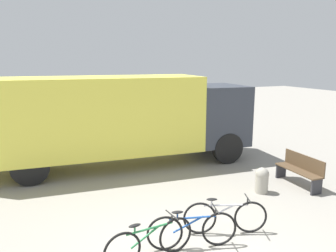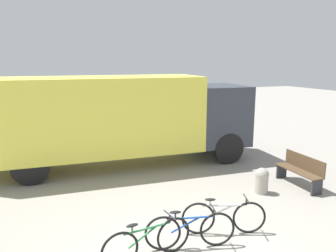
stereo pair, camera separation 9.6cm
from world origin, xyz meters
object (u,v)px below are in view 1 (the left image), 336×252
object	(u,v)px
bicycle_near	(150,242)
delivery_truck	(117,116)
bicycle_middle	(192,230)
park_bench	(300,169)
bicycle_far	(225,217)
bollard_near_bench	(262,179)

from	to	relation	value
bicycle_near	delivery_truck	bearing A→B (deg)	74.46
bicycle_middle	park_bench	bearing A→B (deg)	35.25
delivery_truck	bicycle_far	world-z (taller)	delivery_truck
bicycle_middle	bicycle_far	xyz separation A→B (m)	(0.86, 0.20, 0.00)
delivery_truck	bollard_near_bench	bearing A→B (deg)	-47.89
bicycle_far	park_bench	bearing A→B (deg)	43.15
park_bench	bicycle_far	xyz separation A→B (m)	(-3.39, -1.37, -0.10)
bicycle_near	bicycle_middle	size ratio (longest dim) A/B	1.03
delivery_truck	bicycle_near	distance (m)	5.64
bicycle_near	bicycle_far	size ratio (longest dim) A/B	1.06
bicycle_far	bicycle_middle	bearing A→B (deg)	-145.65
bicycle_middle	bicycle_near	bearing A→B (deg)	-161.48
bollard_near_bench	park_bench	bearing A→B (deg)	-0.16
park_bench	bollard_near_bench	distance (m)	1.34
bicycle_far	bollard_near_bench	xyz separation A→B (m)	(2.06, 1.37, 0.01)
park_bench	bollard_near_bench	xyz separation A→B (m)	(-1.33, 0.00, -0.10)
bicycle_near	bicycle_middle	distance (m)	0.86
delivery_truck	bicycle_far	xyz separation A→B (m)	(0.80, -5.16, -1.31)
bicycle_near	bicycle_middle	world-z (taller)	same
delivery_truck	bicycle_near	bearing A→B (deg)	-94.67
bicycle_middle	bollard_near_bench	size ratio (longest dim) A/B	2.41
bicycle_near	bollard_near_bench	distance (m)	4.12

